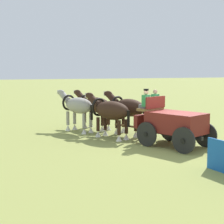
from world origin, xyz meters
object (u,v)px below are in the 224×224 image
at_px(draft_horse_rear_near, 110,111).
at_px(draft_horse_rear_off, 127,109).
at_px(draft_horse_lead_near, 77,107).
at_px(draft_horse_lead_off, 95,106).
at_px(show_wagon, 173,122).

relative_size(draft_horse_rear_near, draft_horse_rear_off, 1.06).
bearing_deg(draft_horse_lead_near, draft_horse_lead_off, -65.67).
distance_m(draft_horse_lead_near, draft_horse_lead_off, 1.30).
bearing_deg(draft_horse_rear_near, draft_horse_lead_near, 24.31).
bearing_deg(draft_horse_rear_off, show_wagon, -166.57).
height_order(draft_horse_rear_off, draft_horse_lead_near, draft_horse_lead_near).
distance_m(show_wagon, draft_horse_rear_off, 3.46).
bearing_deg(draft_horse_lead_off, draft_horse_lead_near, 114.33).
height_order(show_wagon, draft_horse_rear_off, show_wagon).
bearing_deg(draft_horse_lead_off, draft_horse_rear_near, 177.83).
xyz_separation_m(draft_horse_rear_near, draft_horse_rear_off, (0.54, -1.18, 0.03)).
bearing_deg(show_wagon, draft_horse_rear_off, 13.43).
relative_size(draft_horse_rear_off, draft_horse_lead_near, 0.98).
bearing_deg(draft_horse_lead_near, draft_horse_rear_off, -129.18).
bearing_deg(draft_horse_rear_near, draft_horse_rear_off, -65.58).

